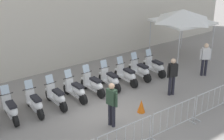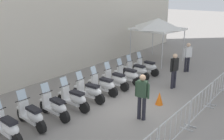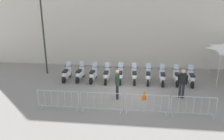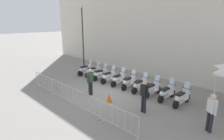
{
  "view_description": "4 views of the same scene",
  "coord_description": "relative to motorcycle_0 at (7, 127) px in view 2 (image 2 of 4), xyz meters",
  "views": [
    {
      "loc": [
        -5.42,
        -9.25,
        6.27
      ],
      "look_at": [
        0.94,
        1.59,
        1.18
      ],
      "focal_mm": 49.7,
      "sensor_mm": 36.0,
      "label": 1
    },
    {
      "loc": [
        -7.0,
        -5.69,
        4.43
      ],
      "look_at": [
        0.82,
        2.07,
        1.04
      ],
      "focal_mm": 39.86,
      "sensor_mm": 36.0,
      "label": 2
    },
    {
      "loc": [
        1.8,
        -12.06,
        5.61
      ],
      "look_at": [
        -1.17,
        1.5,
        0.98
      ],
      "focal_mm": 35.47,
      "sensor_mm": 36.0,
      "label": 3
    },
    {
      "loc": [
        8.88,
        -6.54,
        4.66
      ],
      "look_at": [
        -1.41,
        1.92,
        0.99
      ],
      "focal_mm": 29.81,
      "sensor_mm": 36.0,
      "label": 4
    }
  ],
  "objects": [
    {
      "name": "barrier_segment_3",
      "position": [
        8.03,
        -3.29,
        0.07
      ],
      "size": [
        2.16,
        0.66,
        1.07
      ],
      "color": "#B2B5B7",
      "rests_on": "ground"
    },
    {
      "name": "motorcycle_5",
      "position": [
        4.68,
        0.61,
        0.0
      ],
      "size": [
        0.64,
        1.72,
        1.24
      ],
      "color": "black",
      "rests_on": "ground"
    },
    {
      "name": "motorcycle_3",
      "position": [
        2.81,
        0.31,
        0.0
      ],
      "size": [
        0.59,
        1.72,
        1.24
      ],
      "color": "black",
      "rests_on": "ground"
    },
    {
      "name": "motorcycle_0",
      "position": [
        0.0,
        0.0,
        0.0
      ],
      "size": [
        0.56,
        1.73,
        1.24
      ],
      "color": "black",
      "rests_on": "ground"
    },
    {
      "name": "ground_plane",
      "position": [
        4.43,
        -1.45,
        -0.45
      ],
      "size": [
        120.0,
        120.0,
        0.0
      ],
      "primitive_type": "plane",
      "color": "gray"
    },
    {
      "name": "motorcycle_1",
      "position": [
        0.92,
        0.19,
        0.0
      ],
      "size": [
        0.56,
        1.72,
        1.24
      ],
      "color": "black",
      "rests_on": "ground"
    },
    {
      "name": "canopy_tent",
      "position": [
        11.29,
        2.32,
        2.06
      ],
      "size": [
        2.82,
        2.82,
        2.91
      ],
      "color": "silver",
      "rests_on": "ground"
    },
    {
      "name": "officer_mid_plaza",
      "position": [
        10.53,
        -0.36,
        0.53
      ],
      "size": [
        0.49,
        0.37,
        1.73
      ],
      "color": "#23232D",
      "rests_on": "ground"
    },
    {
      "name": "officer_near_row_end",
      "position": [
        7.63,
        -1.23,
        0.53
      ],
      "size": [
        0.55,
        0.26,
        1.73
      ],
      "color": "#23232D",
      "rests_on": "ground"
    },
    {
      "name": "motorcycle_2",
      "position": [
        1.87,
        0.22,
        0.0
      ],
      "size": [
        0.56,
        1.72,
        1.24
      ],
      "color": "black",
      "rests_on": "ground"
    },
    {
      "name": "barrier_segment_2",
      "position": [
        5.79,
        -3.54,
        0.07
      ],
      "size": [
        2.16,
        0.66,
        1.07
      ],
      "color": "#B2B5B7",
      "rests_on": "ground"
    },
    {
      "name": "officer_by_barriers",
      "position": [
        4.03,
        -2.11,
        0.53
      ],
      "size": [
        0.31,
        0.53,
        1.73
      ],
      "color": "#23232D",
      "rests_on": "ground"
    },
    {
      "name": "motorcycle_6",
      "position": [
        5.61,
        0.71,
        0.0
      ],
      "size": [
        0.56,
        1.73,
        1.24
      ],
      "color": "black",
      "rests_on": "ground"
    },
    {
      "name": "motorcycle_4",
      "position": [
        3.75,
        0.47,
        0.0
      ],
      "size": [
        0.64,
        1.72,
        1.24
      ],
      "color": "black",
      "rests_on": "ground"
    },
    {
      "name": "motorcycle_8",
      "position": [
        7.48,
        0.94,
        0.0
      ],
      "size": [
        0.56,
        1.73,
        1.24
      ],
      "color": "black",
      "rests_on": "ground"
    },
    {
      "name": "barrier_segment_1",
      "position": [
        3.55,
        -3.79,
        0.07
      ],
      "size": [
        2.16,
        0.66,
        1.07
      ],
      "color": "#B2B5B7",
      "rests_on": "ground"
    },
    {
      "name": "traffic_cone",
      "position": [
        5.56,
        -1.84,
        -0.18
      ],
      "size": [
        0.32,
        0.32,
        0.55
      ],
      "primitive_type": "cone",
      "color": "orange",
      "rests_on": "ground"
    },
    {
      "name": "motorcycle_7",
      "position": [
        6.55,
        0.76,
        0.0
      ],
      "size": [
        0.56,
        1.73,
        1.24
      ],
      "color": "black",
      "rests_on": "ground"
    },
    {
      "name": "motorcycle_9",
      "position": [
        8.42,
        0.98,
        0.0
      ],
      "size": [
        0.56,
        1.73,
        1.24
      ],
      "color": "black",
      "rests_on": "ground"
    }
  ]
}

